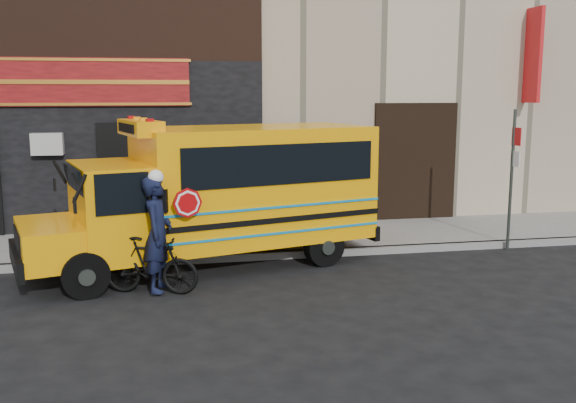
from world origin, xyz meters
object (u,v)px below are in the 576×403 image
(sign_pole, at_px, (512,173))
(bicycle, at_px, (151,265))
(school_bus, at_px, (223,191))
(cyclist, at_px, (158,237))

(sign_pole, height_order, bicycle, sign_pole)
(sign_pole, bearing_deg, bicycle, -167.64)
(school_bus, distance_m, cyclist, 2.12)
(school_bus, height_order, cyclist, school_bus)
(bicycle, distance_m, cyclist, 0.51)
(school_bus, distance_m, sign_pole, 6.26)
(sign_pole, bearing_deg, cyclist, -167.47)
(bicycle, relative_size, cyclist, 0.84)
(school_bus, distance_m, bicycle, 2.37)
(bicycle, bearing_deg, sign_pole, -59.52)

